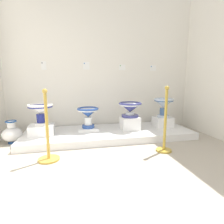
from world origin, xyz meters
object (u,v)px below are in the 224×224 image
object	(u,v)px
plinth_block_rightmost	(42,130)
antique_toilet_squat_floral	(164,104)
plinth_block_squat_floral	(163,122)
info_placard_first	(44,65)
plinth_block_leftmost	(130,123)
stanchion_post_near_left	(48,142)
info_placard_third	(122,67)
info_placard_fourth	(153,68)
antique_toilet_leftmost	(130,108)
plinth_block_broad_patterned	(88,129)
info_placard_second	(86,66)
decorative_vase_companion	(12,134)
stanchion_post_near_right	(165,131)
antique_toilet_broad_patterned	(88,113)
antique_toilet_rightmost	(40,110)

from	to	relation	value
plinth_block_rightmost	antique_toilet_squat_floral	xyz separation A→B (m)	(2.29, 0.11, 0.37)
plinth_block_squat_floral	info_placard_first	world-z (taller)	info_placard_first
plinth_block_leftmost	stanchion_post_near_left	bearing A→B (deg)	-149.41
info_placard_third	info_placard_fourth	size ratio (longest dim) A/B	0.96
antique_toilet_leftmost	stanchion_post_near_left	distance (m)	1.62
plinth_block_rightmost	plinth_block_broad_patterned	world-z (taller)	plinth_block_rightmost
info_placard_second	decorative_vase_companion	bearing A→B (deg)	-157.85
stanchion_post_near_right	antique_toilet_squat_floral	bearing A→B (deg)	63.70
plinth_block_leftmost	info_placard_third	size ratio (longest dim) A/B	2.51
plinth_block_squat_floral	info_placard_first	xyz separation A→B (m)	(-2.28, 0.48, 1.11)
antique_toilet_broad_patterned	info_placard_first	world-z (taller)	info_placard_first
antique_toilet_squat_floral	info_placard_third	size ratio (longest dim) A/B	2.89
plinth_block_rightmost	antique_toilet_broad_patterned	xyz separation A→B (m)	(0.79, 0.12, 0.23)
plinth_block_leftmost	stanchion_post_near_right	bearing A→B (deg)	-72.92
info_placard_second	info_placard_fourth	bearing A→B (deg)	-0.00
info_placard_second	info_placard_third	xyz separation A→B (m)	(0.75, -0.00, -0.02)
antique_toilet_leftmost	info_placard_second	xyz separation A→B (m)	(-0.75, 0.55, 0.79)
plinth_block_rightmost	stanchion_post_near_right	xyz separation A→B (m)	(1.83, -0.81, 0.10)
info_placard_first	antique_toilet_broad_patterned	bearing A→B (deg)	-31.20
info_placard_fourth	stanchion_post_near_right	world-z (taller)	info_placard_fourth
antique_toilet_leftmost	info_placard_fourth	xyz separation A→B (m)	(0.68, 0.55, 0.77)
plinth_block_broad_patterned	plinth_block_squat_floral	distance (m)	1.49
plinth_block_leftmost	decorative_vase_companion	world-z (taller)	decorative_vase_companion
plinth_block_rightmost	antique_toilet_broad_patterned	distance (m)	0.84
info_placard_first	decorative_vase_companion	xyz separation A→B (m)	(-0.50, -0.53, -1.16)
antique_toilet_broad_patterned	stanchion_post_near_right	xyz separation A→B (m)	(1.04, -0.93, -0.13)
plinth_block_leftmost	info_placard_fourth	size ratio (longest dim) A/B	2.41
antique_toilet_squat_floral	decorative_vase_companion	size ratio (longest dim) A/B	0.99
plinth_block_leftmost	antique_toilet_squat_floral	world-z (taller)	antique_toilet_squat_floral
antique_toilet_squat_floral	info_placard_first	size ratio (longest dim) A/B	2.44
info_placard_second	decorative_vase_companion	size ratio (longest dim) A/B	0.38
info_placard_third	decorative_vase_companion	size ratio (longest dim) A/B	0.34
antique_toilet_rightmost	stanchion_post_near_right	distance (m)	2.02
plinth_block_squat_floral	plinth_block_broad_patterned	bearing A→B (deg)	179.74
info_placard_third	plinth_block_squat_floral	bearing A→B (deg)	-33.59
antique_toilet_rightmost	info_placard_fourth	bearing A→B (deg)	14.65
plinth_block_broad_patterned	info_placard_first	distance (m)	1.49
plinth_block_leftmost	antique_toilet_squat_floral	distance (m)	0.79
antique_toilet_broad_patterned	stanchion_post_near_right	size ratio (longest dim) A/B	0.40
plinth_block_squat_floral	plinth_block_leftmost	bearing A→B (deg)	-174.48
antique_toilet_broad_patterned	info_placard_third	distance (m)	1.25
info_placard_first	info_placard_second	size ratio (longest dim) A/B	1.06
info_placard_first	info_placard_fourth	bearing A→B (deg)	0.00
info_placard_first	stanchion_post_near_left	size ratio (longest dim) A/B	0.17
info_placard_fourth	plinth_block_rightmost	bearing A→B (deg)	-165.35
antique_toilet_broad_patterned	info_placard_first	bearing A→B (deg)	148.80
antique_toilet_rightmost	antique_toilet_leftmost	distance (m)	1.57
plinth_block_rightmost	plinth_block_broad_patterned	xyz separation A→B (m)	(0.79, 0.12, -0.06)
antique_toilet_rightmost	plinth_block_rightmost	bearing A→B (deg)	0.00
plinth_block_broad_patterned	antique_toilet_squat_floral	world-z (taller)	antique_toilet_squat_floral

